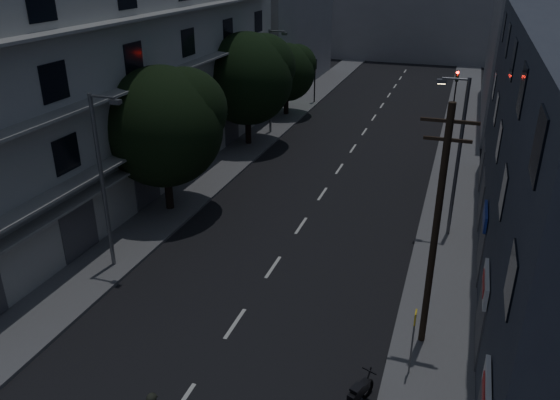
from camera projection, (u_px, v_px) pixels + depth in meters
The scene contains 19 objects.
ground at pixel (341, 166), 37.45m from camera, with size 160.00×160.00×0.00m, color black.
sidewalk_left at pixel (240, 154), 39.62m from camera, with size 3.00×90.00×0.15m, color #565659.
sidewalk_right at pixel (455, 178), 35.21m from camera, with size 3.00×90.00×0.15m, color #565659.
lane_markings at pixel (359, 140), 42.84m from camera, with size 0.15×60.50×0.01m.
building_left at pixel (120, 72), 32.06m from camera, with size 7.00×36.00×14.00m.
building_far_left at pixel (282, 9), 57.54m from camera, with size 6.00×20.00×16.00m, color slate.
building_far_right at pixel (529, 43), 45.92m from camera, with size 6.00×20.00×13.00m, color slate.
building_far_end at pixel (417, 21), 74.23m from camera, with size 24.00×8.00×10.00m, color slate.
tree_near at pixel (164, 122), 28.97m from camera, with size 6.47×6.47×7.98m.
tree_mid at pixel (248, 75), 39.56m from camera, with size 6.68×6.68×8.21m.
tree_far at pixel (287, 70), 47.78m from camera, with size 5.02×5.02×6.21m.
traffic_signal_far_right at pixel (456, 84), 46.83m from camera, with size 0.28×0.37×4.10m.
traffic_signal_far_left at pixel (315, 72), 52.00m from camera, with size 0.28×0.37×4.10m.
street_lamp_left_near at pixel (104, 175), 23.49m from camera, with size 1.51×0.25×8.00m.
street_lamp_right at pixel (457, 151), 26.38m from camera, with size 1.51×0.25×8.00m.
street_lamp_left_far at pixel (271, 77), 42.40m from camera, with size 1.51×0.25×8.00m.
utility_pole at pixel (436, 227), 18.43m from camera, with size 1.80×0.24×9.00m.
bus_stop_sign at pixel (414, 331), 18.04m from camera, with size 0.06×0.35×2.52m.
motorcycle at pixel (358, 395), 17.39m from camera, with size 0.83×1.73×1.16m.
Camera 1 is at (7.35, -9.57, 13.26)m, focal length 35.00 mm.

